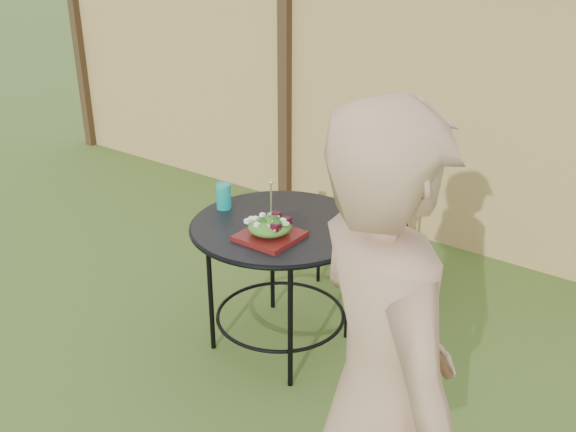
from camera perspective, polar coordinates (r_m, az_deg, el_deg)
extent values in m
plane|color=#294917|center=(3.27, -4.99, -15.56)|extent=(60.00, 60.00, 0.00)
cube|color=tan|center=(4.56, 13.45, 8.29)|extent=(8.00, 0.05, 1.80)
cube|color=black|center=(7.00, -17.96, 13.54)|extent=(0.09, 0.09, 1.90)
cube|color=black|center=(5.14, -0.23, 11.26)|extent=(0.09, 0.09, 1.90)
cylinder|color=black|center=(3.26, -0.72, -0.79)|extent=(0.90, 0.90, 0.02)
torus|color=black|center=(3.26, -0.71, -0.89)|extent=(0.92, 0.92, 0.02)
torus|color=black|center=(3.52, -0.67, -8.74)|extent=(0.70, 0.70, 0.02)
cylinder|color=black|center=(3.49, 5.39, -5.84)|extent=(0.03, 0.03, 0.71)
cylinder|color=black|center=(3.75, -1.42, -3.48)|extent=(0.03, 0.03, 0.71)
cylinder|color=black|center=(3.41, -6.91, -6.69)|extent=(0.03, 0.03, 0.71)
cylinder|color=black|center=(3.11, 0.21, -9.69)|extent=(0.03, 0.03, 0.71)
cube|color=black|center=(4.05, 6.74, 0.07)|extent=(0.46, 0.46, 0.03)
cylinder|color=black|center=(4.06, 8.60, 7.38)|extent=(0.42, 0.02, 0.02)
torus|color=black|center=(4.12, 8.41, 4.45)|extent=(0.28, 0.02, 0.28)
cylinder|color=black|center=(4.09, 2.74, -3.12)|extent=(0.02, 0.02, 0.44)
cylinder|color=black|center=(3.91, 7.59, -4.70)|extent=(0.02, 0.02, 0.44)
cylinder|color=black|center=(4.40, 5.69, -1.21)|extent=(0.02, 0.02, 0.44)
cylinder|color=black|center=(4.23, 10.31, -2.58)|extent=(0.02, 0.02, 0.44)
cylinder|color=black|center=(4.22, 6.02, 4.76)|extent=(0.02, 0.02, 0.50)
cylinder|color=black|center=(4.05, 10.87, 3.58)|extent=(0.02, 0.02, 0.50)
imported|color=#9E775A|center=(1.88, 8.24, -16.16)|extent=(0.76, 0.70, 1.75)
cube|color=#3E1108|center=(3.09, -1.62, -1.79)|extent=(0.27, 0.27, 0.02)
ellipsoid|color=#235614|center=(3.07, -1.63, -0.92)|extent=(0.21, 0.21, 0.08)
cylinder|color=silver|center=(3.01, -1.51, 1.28)|extent=(0.01, 0.01, 0.18)
cylinder|color=#0D9C92|center=(3.42, -5.73, 1.77)|extent=(0.08, 0.08, 0.14)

